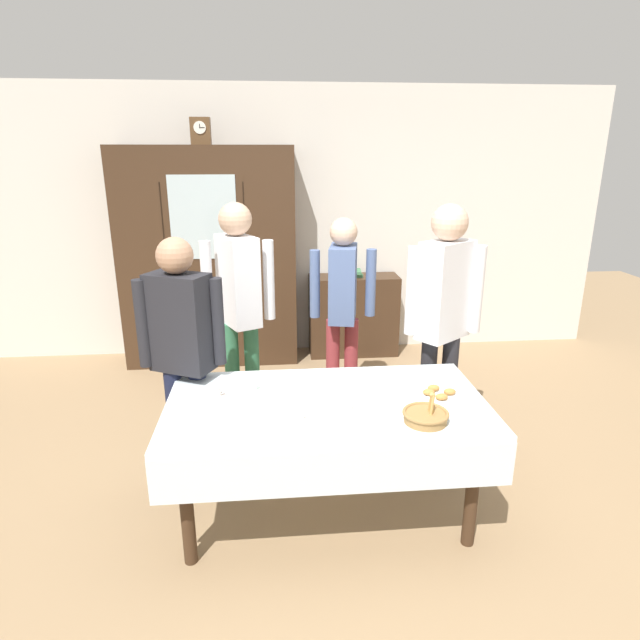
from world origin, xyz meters
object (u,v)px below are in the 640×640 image
object	(u,v)px
spoon_center	(244,408)
person_by_cabinet	(182,341)
bookshelf_low	(353,315)
tea_cup_near_right	(383,385)
book_stack	(354,273)
tea_cup_mid_left	(346,405)
spoon_mid_right	(476,422)
tea_cup_far_right	(251,386)
person_behind_table_right	(239,296)
person_beside_shelf	(343,298)
mantel_clock	(201,131)
pastry_plate	(439,395)
spoon_front_edge	(400,376)
bread_basket	(426,416)
person_near_right_end	(444,307)
wall_cabinet	(209,258)
dining_table	(327,420)
tea_cup_center	(297,415)
tea_cup_near_left	(214,393)

from	to	relation	value
spoon_center	person_by_cabinet	bearing A→B (deg)	130.16
bookshelf_low	tea_cup_near_right	world-z (taller)	bookshelf_low
tea_cup_near_right	person_by_cabinet	size ratio (longest dim) A/B	0.08
book_stack	tea_cup_mid_left	world-z (taller)	book_stack
book_stack	tea_cup_near_right	size ratio (longest dim) A/B	1.70
spoon_mid_right	tea_cup_mid_left	bearing A→B (deg)	162.85
bookshelf_low	tea_cup_mid_left	xyz separation A→B (m)	(-0.46, -2.71, 0.34)
tea_cup_far_right	person_behind_table_right	distance (m)	0.95
bookshelf_low	person_beside_shelf	xyz separation A→B (m)	(-0.29, -1.28, 0.55)
tea_cup_mid_left	person_behind_table_right	distance (m)	1.37
mantel_clock	pastry_plate	size ratio (longest dim) A/B	0.86
spoon_front_edge	person_beside_shelf	world-z (taller)	person_beside_shelf
bookshelf_low	person_behind_table_right	bearing A→B (deg)	-125.36
bookshelf_low	spoon_center	distance (m)	2.86
book_stack	bread_basket	xyz separation A→B (m)	(-0.07, -2.88, -0.10)
person_near_right_end	book_stack	bearing A→B (deg)	98.40
wall_cabinet	spoon_front_edge	distance (m)	2.67
tea_cup_far_right	spoon_front_edge	distance (m)	0.92
book_stack	spoon_center	world-z (taller)	book_stack
person_beside_shelf	bread_basket	bearing A→B (deg)	-82.18
dining_table	pastry_plate	size ratio (longest dim) A/B	6.36
pastry_plate	bread_basket	bearing A→B (deg)	-119.68
spoon_mid_right	person_beside_shelf	size ratio (longest dim) A/B	0.07
bread_basket	person_by_cabinet	size ratio (longest dim) A/B	0.15
tea_cup_mid_left	book_stack	bearing A→B (deg)	80.36
dining_table	tea_cup_far_right	world-z (taller)	tea_cup_far_right
spoon_center	person_near_right_end	world-z (taller)	person_near_right_end
spoon_mid_right	spoon_center	xyz separation A→B (m)	(-1.20, 0.26, 0.00)
tea_cup_far_right	person_behind_table_right	world-z (taller)	person_behind_table_right
wall_cabinet	tea_cup_near_right	distance (m)	2.75
tea_cup_mid_left	person_by_cabinet	xyz separation A→B (m)	(-0.93, 0.51, 0.21)
book_stack	spoon_front_edge	world-z (taller)	book_stack
dining_table	spoon_center	bearing A→B (deg)	-178.57
bread_basket	person_beside_shelf	size ratio (longest dim) A/B	0.15
spoon_center	tea_cup_center	bearing A→B (deg)	-28.72
wall_cabinet	pastry_plate	distance (m)	3.00
tea_cup_mid_left	tea_cup_near_left	world-z (taller)	same
mantel_clock	tea_cup_mid_left	distance (m)	3.20
wall_cabinet	spoon_center	distance (m)	2.66
tea_cup_near_left	mantel_clock	bearing A→B (deg)	96.37
mantel_clock	dining_table	bearing A→B (deg)	-70.81
tea_cup_mid_left	person_by_cabinet	size ratio (longest dim) A/B	0.08
tea_cup_mid_left	pastry_plate	distance (m)	0.56
person_near_right_end	spoon_center	bearing A→B (deg)	-152.68
tea_cup_near_left	spoon_center	world-z (taller)	tea_cup_near_left
tea_cup_near_left	tea_cup_near_right	size ratio (longest dim) A/B	1.00
book_stack	person_beside_shelf	distance (m)	1.32
person_by_cabinet	person_beside_shelf	size ratio (longest dim) A/B	1.01
tea_cup_mid_left	tea_cup_center	size ratio (longest dim) A/B	1.00
pastry_plate	person_near_right_end	size ratio (longest dim) A/B	0.16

